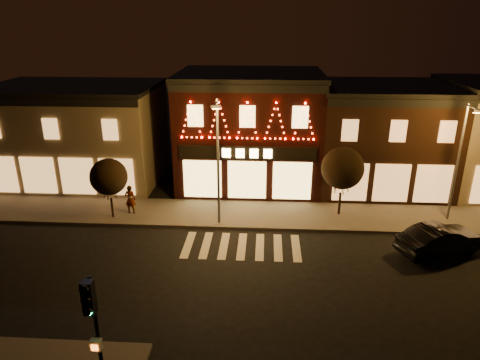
# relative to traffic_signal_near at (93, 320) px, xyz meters

# --- Properties ---
(ground) EXTENTS (120.00, 120.00, 0.00)m
(ground) POSITION_rel_traffic_signal_near_xyz_m (3.80, 6.89, -3.53)
(ground) COLOR black
(ground) RESTS_ON ground
(sidewalk_far) EXTENTS (44.00, 4.00, 0.15)m
(sidewalk_far) POSITION_rel_traffic_signal_near_xyz_m (5.80, 14.89, -3.45)
(sidewalk_far) COLOR #47423D
(sidewalk_far) RESTS_ON ground
(building_left) EXTENTS (12.20, 8.28, 7.30)m
(building_left) POSITION_rel_traffic_signal_near_xyz_m (-9.20, 20.88, 0.13)
(building_left) COLOR #7E6F5A
(building_left) RESTS_ON ground
(building_pulp) EXTENTS (10.20, 8.34, 8.30)m
(building_pulp) POSITION_rel_traffic_signal_near_xyz_m (3.80, 20.87, 0.64)
(building_pulp) COLOR black
(building_pulp) RESTS_ON ground
(building_right_a) EXTENTS (9.20, 8.28, 7.50)m
(building_right_a) POSITION_rel_traffic_signal_near_xyz_m (13.30, 20.88, 0.24)
(building_right_a) COLOR black
(building_right_a) RESTS_ON ground
(traffic_signal_near) EXTENTS (0.34, 0.49, 4.79)m
(traffic_signal_near) POSITION_rel_traffic_signal_near_xyz_m (0.00, 0.00, 0.00)
(traffic_signal_near) COLOR black
(traffic_signal_near) RESTS_ON sidewalk_near
(streetlamp_mid) EXTENTS (0.49, 1.73, 7.57)m
(streetlamp_mid) POSITION_rel_traffic_signal_near_xyz_m (2.28, 13.27, 1.06)
(streetlamp_mid) COLOR #59595E
(streetlamp_mid) RESTS_ON sidewalk_far
(streetlamp_right) EXTENTS (0.47, 1.65, 7.20)m
(streetlamp_right) POSITION_rel_traffic_signal_near_xyz_m (16.37, 14.68, 0.85)
(streetlamp_right) COLOR #59595E
(streetlamp_right) RESTS_ON sidewalk_far
(tree_left) EXTENTS (2.27, 2.27, 3.79)m
(tree_left) POSITION_rel_traffic_signal_near_xyz_m (-4.50, 13.91, -0.72)
(tree_left) COLOR black
(tree_left) RESTS_ON sidewalk_far
(tree_right) EXTENTS (2.61, 2.61, 4.37)m
(tree_right) POSITION_rel_traffic_signal_near_xyz_m (9.75, 15.22, -0.32)
(tree_right) COLOR black
(tree_right) RESTS_ON sidewalk_far
(dark_sedan) EXTENTS (5.06, 3.43, 1.58)m
(dark_sedan) POSITION_rel_traffic_signal_near_xyz_m (14.43, 10.87, -2.74)
(dark_sedan) COLOR black
(dark_sedan) RESTS_ON ground
(pedestrian) EXTENTS (0.71, 0.49, 1.89)m
(pedestrian) POSITION_rel_traffic_signal_near_xyz_m (-3.49, 14.50, -2.43)
(pedestrian) COLOR gray
(pedestrian) RESTS_ON sidewalk_far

